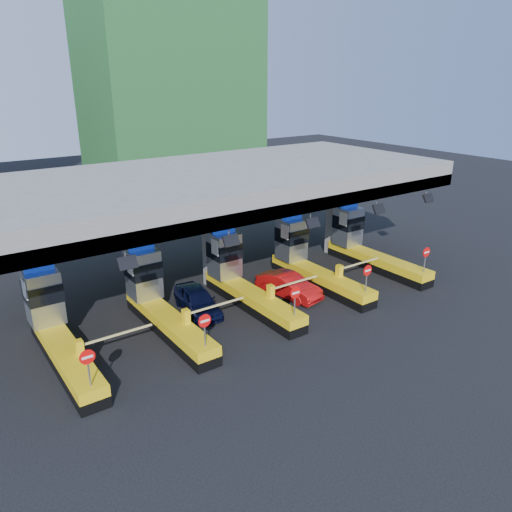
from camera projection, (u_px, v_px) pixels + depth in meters
ground at (242, 302)px, 28.22m from camera, size 120.00×120.00×0.00m
toll_canopy at (213, 186)px, 28.32m from camera, size 28.00×12.09×7.00m
toll_lane_far_left at (55, 326)px, 22.52m from camera, size 4.43×8.00×4.16m
toll_lane_left at (157, 299)px, 25.24m from camera, size 4.43×8.00×4.16m
toll_lane_center at (239, 277)px, 27.96m from camera, size 4.43×8.00×4.16m
toll_lane_right at (307, 259)px, 30.68m from camera, size 4.43×8.00×4.16m
toll_lane_far_right at (363, 244)px, 33.40m from camera, size 4.43×8.00×4.16m
bg_building_scaffold at (169, 56)px, 54.45m from camera, size 18.00×12.00×28.00m
van at (197, 300)px, 26.75m from camera, size 2.23×4.29×1.40m
red_car at (289, 286)px, 28.67m from camera, size 2.17×4.28×1.35m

